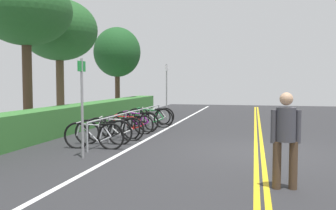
{
  "coord_description": "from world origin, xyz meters",
  "views": [
    {
      "loc": [
        -9.67,
        0.14,
        1.79
      ],
      "look_at": [
        2.75,
        3.02,
        0.98
      ],
      "focal_mm": 39.93,
      "sensor_mm": 36.0,
      "label": 1
    }
  ],
  "objects_px": {
    "tree_mid": "(26,11)",
    "tree_far_right": "(59,31)",
    "bicycle_3": "(119,127)",
    "bicycle_8": "(153,116)",
    "bicycle_5": "(136,122)",
    "bicycle_4": "(128,124)",
    "sign_post_far": "(167,87)",
    "tree_extra": "(117,52)",
    "bicycle_2": "(115,129)",
    "bike_rack": "(133,116)",
    "sign_post_near": "(82,99)",
    "bicycle_0": "(94,136)",
    "bicycle_9": "(154,116)",
    "bicycle_7": "(150,118)",
    "pedestrian": "(286,134)",
    "bicycle_1": "(104,132)",
    "bicycle_6": "(140,120)"
  },
  "relations": [
    {
      "from": "bicycle_3",
      "to": "sign_post_near",
      "type": "height_order",
      "value": "sign_post_near"
    },
    {
      "from": "bicycle_0",
      "to": "bicycle_2",
      "type": "height_order",
      "value": "bicycle_2"
    },
    {
      "from": "bicycle_3",
      "to": "pedestrian",
      "type": "height_order",
      "value": "pedestrian"
    },
    {
      "from": "bike_rack",
      "to": "bicycle_4",
      "type": "bearing_deg",
      "value": 168.75
    },
    {
      "from": "bicycle_1",
      "to": "tree_extra",
      "type": "relative_size",
      "value": 0.35
    },
    {
      "from": "bicycle_5",
      "to": "tree_mid",
      "type": "xyz_separation_m",
      "value": [
        -0.88,
        3.72,
        3.87
      ]
    },
    {
      "from": "bicycle_8",
      "to": "tree_extra",
      "type": "xyz_separation_m",
      "value": [
        4.88,
        3.38,
        3.02
      ]
    },
    {
      "from": "bicycle_6",
      "to": "bicycle_4",
      "type": "bearing_deg",
      "value": -179.52
    },
    {
      "from": "bicycle_3",
      "to": "tree_mid",
      "type": "bearing_deg",
      "value": 80.88
    },
    {
      "from": "bicycle_2",
      "to": "bicycle_4",
      "type": "relative_size",
      "value": 1.02
    },
    {
      "from": "bicycle_6",
      "to": "tree_extra",
      "type": "xyz_separation_m",
      "value": [
        6.18,
        3.25,
        3.05
      ]
    },
    {
      "from": "bicycle_3",
      "to": "bicycle_8",
      "type": "xyz_separation_m",
      "value": [
        3.5,
        -0.15,
        0.03
      ]
    },
    {
      "from": "bicycle_4",
      "to": "bicycle_3",
      "type": "bearing_deg",
      "value": 177.64
    },
    {
      "from": "bicycle_3",
      "to": "bicycle_4",
      "type": "bearing_deg",
      "value": -2.36
    },
    {
      "from": "bicycle_5",
      "to": "bicycle_9",
      "type": "xyz_separation_m",
      "value": [
        2.73,
        0.05,
        -0.04
      ]
    },
    {
      "from": "bike_rack",
      "to": "sign_post_far",
      "type": "height_order",
      "value": "sign_post_far"
    },
    {
      "from": "bicycle_4",
      "to": "sign_post_far",
      "type": "relative_size",
      "value": 0.67
    },
    {
      "from": "bicycle_2",
      "to": "tree_extra",
      "type": "height_order",
      "value": "tree_extra"
    },
    {
      "from": "pedestrian",
      "to": "tree_extra",
      "type": "distance_m",
      "value": 15.55
    },
    {
      "from": "bike_rack",
      "to": "pedestrian",
      "type": "height_order",
      "value": "pedestrian"
    },
    {
      "from": "bike_rack",
      "to": "sign_post_far",
      "type": "bearing_deg",
      "value": -2.26
    },
    {
      "from": "bicycle_8",
      "to": "sign_post_far",
      "type": "distance_m",
      "value": 2.29
    },
    {
      "from": "tree_mid",
      "to": "tree_far_right",
      "type": "bearing_deg",
      "value": 8.97
    },
    {
      "from": "sign_post_far",
      "to": "tree_mid",
      "type": "height_order",
      "value": "tree_mid"
    },
    {
      "from": "tree_mid",
      "to": "tree_far_right",
      "type": "distance_m",
      "value": 3.23
    },
    {
      "from": "bicycle_2",
      "to": "bicycle_4",
      "type": "distance_m",
      "value": 1.45
    },
    {
      "from": "bike_rack",
      "to": "bicycle_9",
      "type": "height_order",
      "value": "bike_rack"
    },
    {
      "from": "bicycle_6",
      "to": "tree_extra",
      "type": "relative_size",
      "value": 0.33
    },
    {
      "from": "bicycle_2",
      "to": "pedestrian",
      "type": "relative_size",
      "value": 1.09
    },
    {
      "from": "bicycle_4",
      "to": "bicycle_8",
      "type": "distance_m",
      "value": 2.71
    },
    {
      "from": "bicycle_8",
      "to": "tree_extra",
      "type": "relative_size",
      "value": 0.36
    },
    {
      "from": "tree_mid",
      "to": "bicycle_5",
      "type": "bearing_deg",
      "value": -76.75
    },
    {
      "from": "bicycle_6",
      "to": "pedestrian",
      "type": "xyz_separation_m",
      "value": [
        -6.97,
        -4.68,
        0.6
      ]
    },
    {
      "from": "bicycle_5",
      "to": "pedestrian",
      "type": "relative_size",
      "value": 1.06
    },
    {
      "from": "bicycle_4",
      "to": "sign_post_near",
      "type": "height_order",
      "value": "sign_post_near"
    },
    {
      "from": "bicycle_0",
      "to": "bicycle_8",
      "type": "bearing_deg",
      "value": -0.94
    },
    {
      "from": "bicycle_8",
      "to": "tree_far_right",
      "type": "xyz_separation_m",
      "value": [
        0.26,
        4.3,
        3.64
      ]
    },
    {
      "from": "bicycle_0",
      "to": "bicycle_9",
      "type": "height_order",
      "value": "bicycle_0"
    },
    {
      "from": "bicycle_2",
      "to": "tree_far_right",
      "type": "height_order",
      "value": "tree_far_right"
    },
    {
      "from": "bicycle_8",
      "to": "bicycle_0",
      "type": "bearing_deg",
      "value": 179.06
    },
    {
      "from": "bike_rack",
      "to": "bicycle_4",
      "type": "distance_m",
      "value": 0.39
    },
    {
      "from": "bike_rack",
      "to": "bicycle_1",
      "type": "bearing_deg",
      "value": 178.4
    },
    {
      "from": "bicycle_5",
      "to": "bicycle_6",
      "type": "distance_m",
      "value": 0.75
    },
    {
      "from": "bicycle_6",
      "to": "sign_post_near",
      "type": "height_order",
      "value": "sign_post_near"
    },
    {
      "from": "tree_mid",
      "to": "tree_extra",
      "type": "height_order",
      "value": "tree_mid"
    },
    {
      "from": "bicycle_2",
      "to": "tree_mid",
      "type": "distance_m",
      "value": 5.53
    },
    {
      "from": "bike_rack",
      "to": "tree_mid",
      "type": "distance_m",
      "value": 5.24
    },
    {
      "from": "bicycle_2",
      "to": "bicycle_7",
      "type": "distance_m",
      "value": 3.44
    },
    {
      "from": "pedestrian",
      "to": "tree_mid",
      "type": "relative_size",
      "value": 0.29
    },
    {
      "from": "bike_rack",
      "to": "bicycle_1",
      "type": "xyz_separation_m",
      "value": [
        -2.41,
        0.07,
        -0.23
      ]
    }
  ]
}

